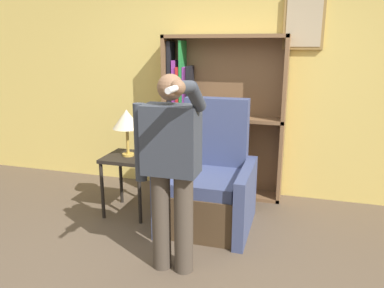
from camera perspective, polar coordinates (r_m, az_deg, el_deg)
ground_plane at (r=3.08m, az=-4.79°, el=-19.97°), size 14.00×14.00×0.00m
wall_back at (r=4.49m, az=4.39°, el=10.36°), size 8.00×0.11×2.80m
bookcase at (r=4.43m, az=2.51°, el=3.61°), size 1.40×0.28×1.87m
armchair at (r=3.76m, az=2.69°, el=-6.67°), size 0.85×0.87×1.24m
person_standing at (r=2.81m, az=-3.25°, el=-3.17°), size 0.56×0.78×1.56m
side_table at (r=3.99m, az=-9.62°, el=-3.24°), size 0.47×0.47×0.64m
table_lamp at (r=3.87m, az=-9.93°, el=3.61°), size 0.29×0.29×0.49m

